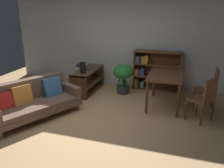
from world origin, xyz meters
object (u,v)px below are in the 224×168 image
object	(u,v)px
potted_floor_plant	(123,75)
dining_chair_far	(209,88)
dining_table	(166,78)
bookshelf	(154,70)
fabric_couch	(32,100)
open_laptop	(85,67)
dining_chair_near	(204,98)
desk_speaker	(83,68)
media_console	(88,81)

from	to	relation	value
potted_floor_plant	dining_chair_far	distance (m)	2.16
dining_table	bookshelf	size ratio (longest dim) A/B	0.91
dining_chair_far	bookshelf	distance (m)	1.78
fabric_couch	open_laptop	size ratio (longest dim) A/B	4.32
dining_table	dining_chair_near	size ratio (longest dim) A/B	1.25
open_laptop	dining_chair_far	size ratio (longest dim) A/B	0.48
desk_speaker	open_laptop	bearing A→B (deg)	107.64
bookshelf	dining_table	bearing A→B (deg)	-69.26
desk_speaker	fabric_couch	bearing A→B (deg)	-110.66
dining_chair_near	bookshelf	distance (m)	2.12
media_console	dining_chair_near	xyz separation A→B (m)	(2.93, -0.95, 0.23)
open_laptop	dining_chair_near	distance (m)	3.23
desk_speaker	potted_floor_plant	bearing A→B (deg)	28.11
bookshelf	media_console	bearing A→B (deg)	-155.63
dining_chair_far	desk_speaker	bearing A→B (deg)	-179.94
potted_floor_plant	media_console	bearing A→B (deg)	-172.12
media_console	dining_table	size ratio (longest dim) A/B	1.12
potted_floor_plant	desk_speaker	bearing A→B (deg)	-151.89
dining_chair_near	dining_table	bearing A→B (deg)	144.95
open_laptop	dining_chair_near	xyz separation A→B (m)	(3.05, -1.06, -0.12)
open_laptop	dining_table	xyz separation A→B (m)	(2.23, -0.49, 0.05)
dining_chair_near	potted_floor_plant	bearing A→B (deg)	151.20
desk_speaker	dining_chair_far	distance (m)	3.04
bookshelf	open_laptop	bearing A→B (deg)	-160.18
desk_speaker	bookshelf	world-z (taller)	bookshelf
fabric_couch	media_console	xyz separation A→B (m)	(0.51, 1.79, -0.07)
potted_floor_plant	dining_chair_far	world-z (taller)	dining_chair_far
potted_floor_plant	dining_chair_near	size ratio (longest dim) A/B	0.85
dining_chair_far	bookshelf	xyz separation A→B (m)	(-1.38, 1.12, 0.00)
desk_speaker	dining_chair_near	world-z (taller)	dining_chair_near
dining_chair_near	open_laptop	bearing A→B (deg)	160.85
dining_table	bookshelf	world-z (taller)	bookshelf
media_console	dining_table	xyz separation A→B (m)	(2.11, -0.37, 0.40)
desk_speaker	potted_floor_plant	distance (m)	1.08
open_laptop	desk_speaker	world-z (taller)	desk_speaker
dining_chair_near	bookshelf	size ratio (longest dim) A/B	0.72
dining_table	dining_chair_far	bearing A→B (deg)	0.70
potted_floor_plant	bookshelf	world-z (taller)	bookshelf
open_laptop	dining_chair_far	world-z (taller)	dining_chair_far
media_console	desk_speaker	world-z (taller)	desk_speaker
open_laptop	dining_chair_near	size ratio (longest dim) A/B	0.50
media_console	open_laptop	bearing A→B (deg)	137.76
fabric_couch	bookshelf	xyz separation A→B (m)	(2.19, 2.55, 0.17)
potted_floor_plant	dining_chair_near	distance (m)	2.25
fabric_couch	dining_chair_far	distance (m)	3.85
desk_speaker	potted_floor_plant	size ratio (longest dim) A/B	0.35
potted_floor_plant	open_laptop	bearing A→B (deg)	-178.86
open_laptop	potted_floor_plant	world-z (taller)	potted_floor_plant
potted_floor_plant	dining_table	world-z (taller)	potted_floor_plant
dining_chair_far	open_laptop	bearing A→B (deg)	171.54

